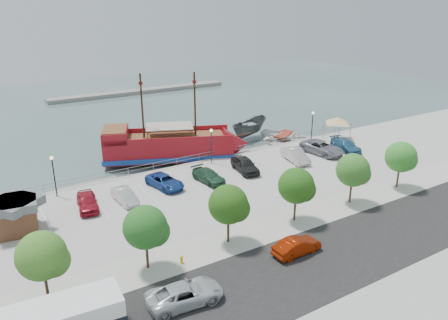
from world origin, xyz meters
TOP-DOWN VIEW (x-y plane):
  - ground at (0.00, 0.00)m, footprint 160.00×160.00m
  - land_slab at (0.00, -21.00)m, footprint 100.00×58.00m
  - street at (0.00, -16.00)m, footprint 100.00×8.00m
  - sidewalk at (0.00, -10.00)m, footprint 100.00×4.00m
  - seawall_railing at (0.00, 7.80)m, footprint 50.00×0.06m
  - far_shore at (10.00, 55.00)m, footprint 40.00×3.00m
  - pirate_ship at (-1.75, 11.69)m, footprint 18.98×11.78m
  - patrol_boat at (11.32, 14.80)m, footprint 7.48×4.55m
  - speedboat at (14.86, 11.01)m, footprint 7.73×8.32m
  - dock_west at (-14.04, 9.20)m, footprint 6.61×2.17m
  - dock_mid at (8.01, 9.20)m, footprint 6.59×2.21m
  - dock_east at (15.45, 9.20)m, footprint 7.83×2.84m
  - shed at (-22.35, 0.91)m, footprint 4.06×4.06m
  - canopy_tent at (20.00, 5.68)m, footprint 4.71×4.71m
  - street_van at (-14.44, -15.00)m, footprint 5.30×2.82m
  - street_sedan at (-4.40, -14.28)m, footprint 4.07×1.48m
  - fire_hydrant at (-12.62, -10.80)m, footprint 0.23×0.23m
  - lamp_post_left at (-18.00, 6.50)m, footprint 0.36×0.36m
  - lamp_post_mid at (0.00, 6.50)m, footprint 0.36×0.36m
  - lamp_post_right at (16.00, 6.50)m, footprint 0.36×0.36m
  - tree_a at (-21.85, -10.07)m, footprint 3.30×3.20m
  - tree_b at (-14.85, -10.07)m, footprint 3.30×3.20m
  - tree_c at (-7.85, -10.07)m, footprint 3.30×3.20m
  - tree_d at (-0.85, -10.07)m, footprint 3.30×3.20m
  - tree_e at (6.15, -10.07)m, footprint 3.30×3.20m
  - tree_f at (13.15, -10.07)m, footprint 3.30×3.20m
  - parked_car_a at (-16.10, 2.07)m, footprint 2.48×4.69m
  - parked_car_b at (-12.62, 1.65)m, footprint 1.71×4.15m
  - parked_car_c at (-7.82, 2.80)m, footprint 3.15×5.18m
  - parked_car_d at (-3.17, 1.65)m, footprint 2.39×4.81m
  - parked_car_e at (1.89, 2.11)m, footprint 2.73×5.13m
  - parked_car_f at (9.00, 1.65)m, footprint 2.61×5.07m
  - parked_car_g at (13.72, 2.01)m, footprint 3.46×6.21m
  - parked_car_h at (17.20, 1.26)m, footprint 2.83×5.29m

SIDE VIEW (x-z plane):
  - ground at x=0.00m, z-range -1.00..-1.00m
  - dock_mid at x=8.01m, z-range -1.00..-0.63m
  - dock_west at x=-14.04m, z-range -1.00..-0.63m
  - dock_east at x=15.45m, z-range -1.00..-0.56m
  - land_slab at x=0.00m, z-range -1.20..0.00m
  - far_shore at x=10.00m, z-range -1.00..-0.20m
  - speedboat at x=14.86m, z-range -1.00..0.40m
  - street at x=0.00m, z-range -0.01..0.03m
  - sidewalk at x=0.00m, z-range -0.01..0.04m
  - patrol_boat at x=11.32m, z-range -1.00..1.71m
  - fire_hydrant at x=-12.62m, z-range 0.03..0.69m
  - seawall_railing at x=0.00m, z-range 0.03..1.03m
  - street_sedan at x=-4.40m, z-range 0.00..1.33m
  - parked_car_b at x=-12.62m, z-range 0.00..1.34m
  - parked_car_d at x=-3.17m, z-range 0.00..1.34m
  - parked_car_c at x=-7.82m, z-range 0.00..1.34m
  - street_van at x=-14.44m, z-range 0.00..1.42m
  - parked_car_h at x=17.20m, z-range 0.00..1.46m
  - parked_car_a at x=-16.10m, z-range 0.00..1.52m
  - parked_car_f at x=9.00m, z-range 0.00..1.59m
  - parked_car_g at x=13.72m, z-range 0.00..1.64m
  - parked_car_e at x=1.89m, z-range 0.00..1.66m
  - pirate_ship at x=-1.75m, z-range -4.94..6.91m
  - shed at x=-22.35m, z-range 0.10..3.06m
  - lamp_post_left at x=-18.00m, z-range 0.80..5.08m
  - lamp_post_mid at x=0.00m, z-range 0.80..5.08m
  - lamp_post_right at x=16.00m, z-range 0.80..5.08m
  - canopy_tent at x=20.00m, z-range 1.33..4.94m
  - tree_a at x=-21.85m, z-range 0.80..5.80m
  - tree_b at x=-14.85m, z-range 0.80..5.80m
  - tree_c at x=-7.85m, z-range 0.80..5.80m
  - tree_d at x=-0.85m, z-range 0.80..5.80m
  - tree_e at x=6.15m, z-range 0.80..5.80m
  - tree_f at x=13.15m, z-range 0.80..5.80m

